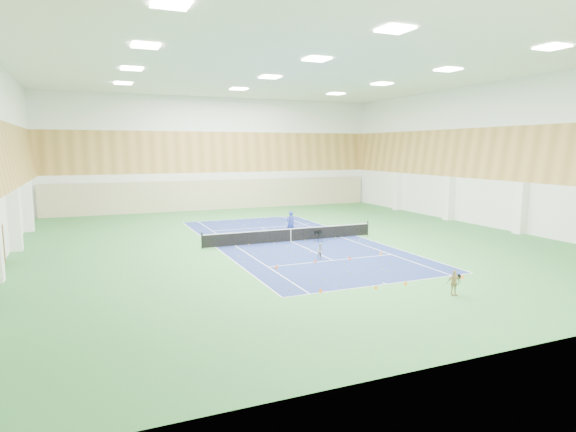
{
  "coord_description": "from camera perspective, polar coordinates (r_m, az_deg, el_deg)",
  "views": [
    {
      "loc": [
        -13.27,
        -31.05,
        6.61
      ],
      "look_at": [
        -0.63,
        -0.98,
        2.0
      ],
      "focal_mm": 30.0,
      "sensor_mm": 36.0,
      "label": 1
    }
  ],
  "objects": [
    {
      "name": "child_court",
      "position": [
        28.94,
        3.9,
        -4.17
      ],
      "size": [
        0.5,
        0.4,
        0.99
      ],
      "primitive_type": "imported",
      "rotation": [
        0.0,
        0.0,
        0.05
      ],
      "color": "#999AA2",
      "rests_on": "ground"
    },
    {
      "name": "cone_base_a",
      "position": [
        22.51,
        3.87,
        -8.75
      ],
      "size": [
        0.2,
        0.2,
        0.23
      ],
      "primitive_type": "cone",
      "color": "#E55F0C",
      "rests_on": "ground"
    },
    {
      "name": "cone_base_d",
      "position": [
        26.38,
        19.99,
        -6.75
      ],
      "size": [
        0.17,
        0.17,
        0.19
      ],
      "primitive_type": "cone",
      "color": "#FE460D",
      "rests_on": "ground"
    },
    {
      "name": "cone_svc_d",
      "position": [
        30.74,
        10.92,
        -4.32
      ],
      "size": [
        0.19,
        0.19,
        0.21
      ],
      "primitive_type": "cone",
      "color": "#E35E0B",
      "rests_on": "ground"
    },
    {
      "name": "cone_svc_c",
      "position": [
        29.13,
        7.34,
        -4.93
      ],
      "size": [
        0.19,
        0.19,
        0.21
      ],
      "primitive_type": "cone",
      "color": "#F73F0D",
      "rests_on": "ground"
    },
    {
      "name": "ceiling_light_grid",
      "position": [
        34.18,
        0.34,
        16.98
      ],
      "size": [
        21.4,
        25.4,
        0.06
      ],
      "primitive_type": null,
      "color": "white",
      "rests_on": "room_shell"
    },
    {
      "name": "wood_cladding",
      "position": [
        33.79,
        0.34,
        10.4
      ],
      "size": [
        36.0,
        40.0,
        8.0
      ],
      "primitive_type": null,
      "color": "#B98844",
      "rests_on": "room_shell"
    },
    {
      "name": "ground",
      "position": [
        34.4,
        0.33,
        -3.03
      ],
      "size": [
        40.0,
        40.0,
        0.0
      ],
      "primitive_type": "plane",
      "color": "#307136",
      "rests_on": "ground"
    },
    {
      "name": "child_apron",
      "position": [
        23.15,
        19.06,
        -7.48
      ],
      "size": [
        0.73,
        0.41,
        1.18
      ],
      "primitive_type": "imported",
      "rotation": [
        0.0,
        0.0,
        -0.19
      ],
      "color": "tan",
      "rests_on": "ground"
    },
    {
      "name": "coach",
      "position": [
        36.63,
        0.29,
        -0.87
      ],
      "size": [
        0.74,
        0.54,
        1.87
      ],
      "primitive_type": "imported",
      "rotation": [
        0.0,
        0.0,
        3.28
      ],
      "color": "navy",
      "rests_on": "ground"
    },
    {
      "name": "cone_svc_a",
      "position": [
        26.77,
        -1.38,
        -6.02
      ],
      "size": [
        0.19,
        0.19,
        0.21
      ],
      "primitive_type": "cone",
      "color": "#FF4B0D",
      "rests_on": "ground"
    },
    {
      "name": "cone_svc_b",
      "position": [
        28.16,
        3.25,
        -5.33
      ],
      "size": [
        0.19,
        0.19,
        0.21
      ],
      "primitive_type": "cone",
      "color": "#DD440B",
      "rests_on": "ground"
    },
    {
      "name": "back_curtain",
      "position": [
        52.74,
        -8.14,
        2.51
      ],
      "size": [
        35.4,
        0.16,
        3.2
      ],
      "primitive_type": "cube",
      "color": "#C6B793",
      "rests_on": "ground"
    },
    {
      "name": "cone_base_c",
      "position": [
        24.34,
        13.76,
        -7.68
      ],
      "size": [
        0.19,
        0.19,
        0.21
      ],
      "primitive_type": "cone",
      "color": "orange",
      "rests_on": "ground"
    },
    {
      "name": "tennis_balls_scatter",
      "position": [
        34.39,
        0.33,
        -2.96
      ],
      "size": [
        10.57,
        22.77,
        0.07
      ],
      "primitive_type": null,
      "color": "#BFD223",
      "rests_on": "ground"
    },
    {
      "name": "cone_base_b",
      "position": [
        23.38,
        10.38,
        -8.27
      ],
      "size": [
        0.17,
        0.17,
        0.19
      ],
      "primitive_type": "cone",
      "color": "orange",
      "rests_on": "ground"
    },
    {
      "name": "ball_cart",
      "position": [
        34.25,
        3.6,
        -2.41
      ],
      "size": [
        0.62,
        0.62,
        0.81
      ],
      "primitive_type": null,
      "rotation": [
        0.0,
        0.0,
        0.42
      ],
      "color": "black",
      "rests_on": "ground"
    },
    {
      "name": "court_surface",
      "position": [
        34.4,
        0.33,
        -3.02
      ],
      "size": [
        10.97,
        23.77,
        0.01
      ],
      "primitive_type": "cube",
      "color": "navy",
      "rests_on": "ground"
    },
    {
      "name": "tennis_net",
      "position": [
        34.3,
        0.33,
        -2.13
      ],
      "size": [
        12.8,
        0.1,
        1.1
      ],
      "primitive_type": null,
      "color": "black",
      "rests_on": "ground"
    },
    {
      "name": "door_left_b",
      "position": [
        31.87,
        -30.86,
        -3.06
      ],
      "size": [
        0.08,
        1.8,
        2.2
      ],
      "primitive_type": "cube",
      "color": "#593319",
      "rests_on": "ground"
    },
    {
      "name": "room_shell",
      "position": [
        33.77,
        0.33,
        7.01
      ],
      "size": [
        36.0,
        40.0,
        12.0
      ],
      "primitive_type": null,
      "color": "white",
      "rests_on": "ground"
    }
  ]
}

